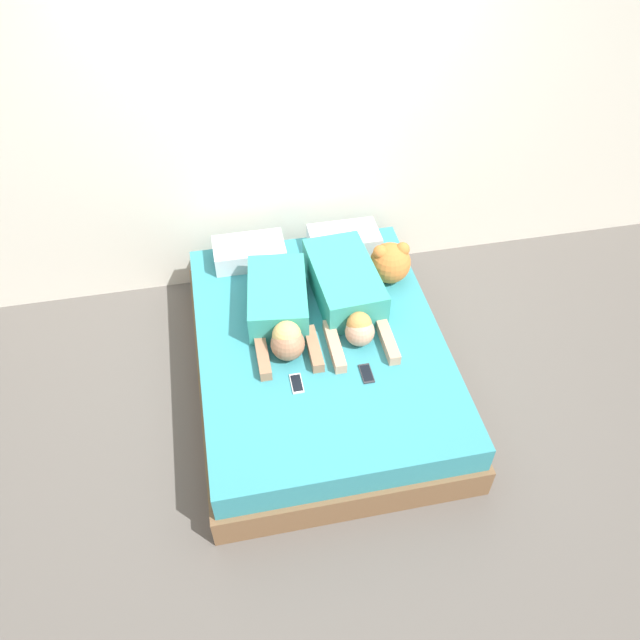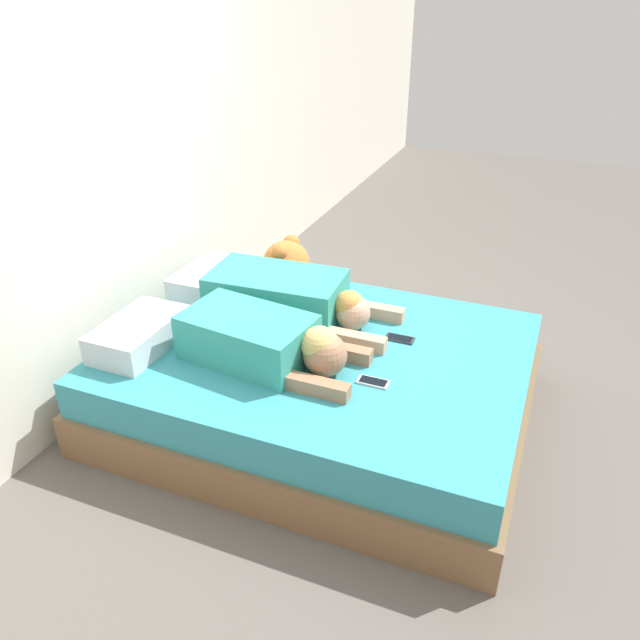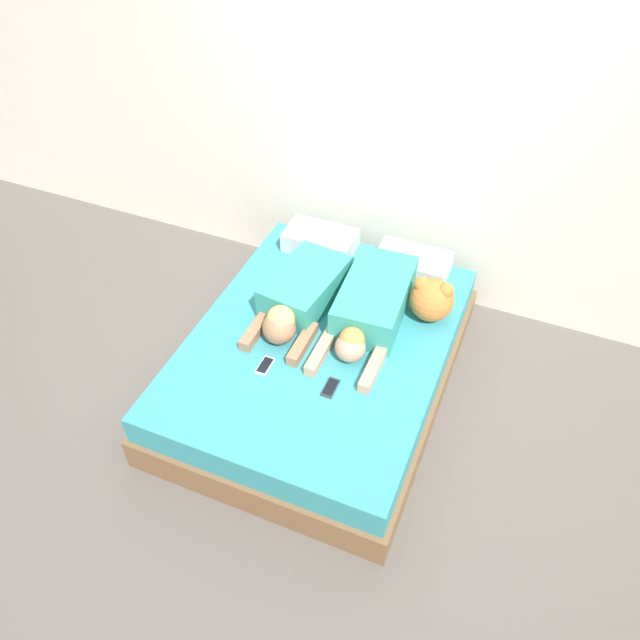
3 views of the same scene
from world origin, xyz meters
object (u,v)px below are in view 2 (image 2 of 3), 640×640
pillow_head_right (211,279)px  person_left (267,341)px  pillow_head_left (139,334)px  cell_phone_right (400,339)px  cell_phone_left (373,382)px  bed (320,381)px  person_right (289,297)px  plush_toy (286,263)px

pillow_head_right → person_left: (-0.57, -0.65, 0.04)m
pillow_head_left → cell_phone_right: pillow_head_left is taller
cell_phone_left → bed: bearing=58.9°
person_right → cell_phone_left: bearing=-125.5°
pillow_head_right → cell_phone_left: pillow_head_right is taller
pillow_head_right → plush_toy: bearing=-59.1°
person_left → cell_phone_right: (0.44, -0.54, -0.11)m
pillow_head_left → plush_toy: size_ratio=1.70×
bed → plush_toy: 0.82m
person_left → plush_toy: plush_toy is taller
person_right → bed: bearing=-130.4°
person_right → pillow_head_left: bearing=135.8°
cell_phone_left → person_left: bearing=91.3°
person_right → plush_toy: size_ratio=3.54×
person_left → plush_toy: size_ratio=3.07×
bed → person_right: 0.49m
pillow_head_left → person_left: bearing=-79.3°
pillow_head_left → cell_phone_right: size_ratio=3.42×
cell_phone_right → plush_toy: size_ratio=0.50×
person_left → plush_toy: (0.80, 0.27, 0.04)m
bed → person_right: bearing=49.6°
bed → plush_toy: plush_toy is taller
person_left → person_right: person_left is taller
pillow_head_left → pillow_head_right: bearing=0.0°
pillow_head_right → person_left: 0.87m
pillow_head_left → plush_toy: (0.92, -0.39, 0.08)m
pillow_head_right → cell_phone_right: bearing=-96.3°
cell_phone_left → plush_toy: 1.13m
bed → cell_phone_right: size_ratio=14.24×
bed → pillow_head_left: size_ratio=4.17×
pillow_head_left → cell_phone_left: bearing=-83.5°
person_left → bed: bearing=-39.5°
person_left → cell_phone_right: 0.70m
cell_phone_left → person_right: bearing=54.5°
cell_phone_right → pillow_head_right: bearing=83.7°
person_right → cell_phone_right: bearing=-91.8°
plush_toy → pillow_head_right: bearing=120.9°
person_left → person_right: bearing=11.2°
person_left → cell_phone_left: person_left is taller
pillow_head_left → pillow_head_right: 0.69m
pillow_head_right → person_right: person_right is taller
pillow_head_right → cell_phone_right: size_ratio=3.42×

